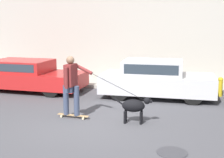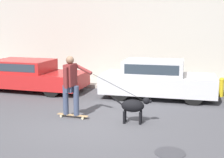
# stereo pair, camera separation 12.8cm
# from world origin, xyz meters

# --- Properties ---
(ground_plane) EXTENTS (36.00, 36.00, 0.00)m
(ground_plane) POSITION_xyz_m (0.00, 0.00, 0.00)
(ground_plane) COLOR #47474C
(back_wall) EXTENTS (32.00, 0.30, 3.90)m
(back_wall) POSITION_xyz_m (0.00, 6.28, 1.95)
(back_wall) COLOR #ADA89E
(back_wall) RESTS_ON ground_plane
(sidewalk_curb) EXTENTS (30.00, 1.81, 0.13)m
(sidewalk_curb) POSITION_xyz_m (0.00, 5.20, 0.07)
(sidewalk_curb) COLOR #A39E93
(sidewalk_curb) RESTS_ON ground_plane
(parked_car_0) EXTENTS (4.62, 1.95, 1.20)m
(parked_car_0) POSITION_xyz_m (-3.70, 3.33, 0.59)
(parked_car_0) COLOR black
(parked_car_0) RESTS_ON ground_plane
(parked_car_1) EXTENTS (3.98, 1.74, 1.34)m
(parked_car_1) POSITION_xyz_m (1.40, 3.33, 0.65)
(parked_car_1) COLOR black
(parked_car_1) RESTS_ON ground_plane
(dog) EXTENTS (1.02, 0.37, 0.72)m
(dog) POSITION_xyz_m (1.12, 0.31, 0.46)
(dog) COLOR black
(dog) RESTS_ON ground_plane
(skateboarder) EXTENTS (2.55, 0.63, 1.75)m
(skateboarder) POSITION_xyz_m (-0.66, 0.35, 1.00)
(skateboarder) COLOR beige
(skateboarder) RESTS_ON ground_plane
(manhole_cover) EXTENTS (0.64, 0.64, 0.01)m
(manhole_cover) POSITION_xyz_m (2.20, -1.43, 0.01)
(manhole_cover) COLOR #38383D
(manhole_cover) RESTS_ON ground_plane
(fire_hydrant) EXTENTS (0.18, 0.18, 0.71)m
(fire_hydrant) POSITION_xyz_m (3.65, 4.05, 0.37)
(fire_hydrant) COLOR gold
(fire_hydrant) RESTS_ON ground_plane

